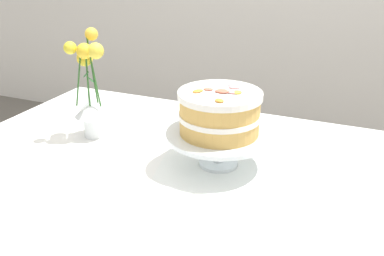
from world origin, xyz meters
name	(u,v)px	position (x,y,z in m)	size (l,w,h in m)	color
dining_table	(172,201)	(0.00, -0.03, 0.65)	(1.40, 1.00, 0.74)	white
linen_napkin	(218,165)	(0.10, 0.06, 0.74)	(0.32, 0.32, 0.00)	white
cake_stand	(219,138)	(0.10, 0.06, 0.82)	(0.29, 0.29, 0.10)	silver
layer_cake	(220,112)	(0.10, 0.06, 0.90)	(0.22, 0.22, 0.12)	tan
flower_vase	(90,93)	(-0.33, 0.09, 0.89)	(0.12, 0.11, 0.34)	silver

